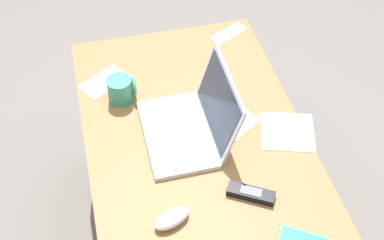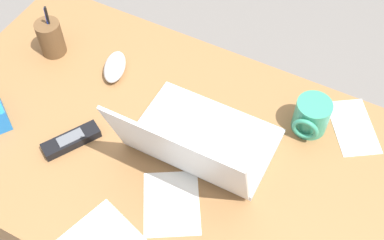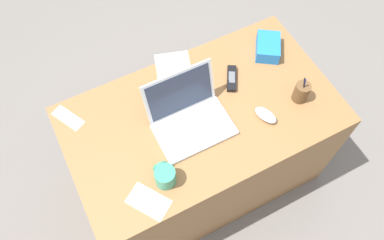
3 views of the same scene
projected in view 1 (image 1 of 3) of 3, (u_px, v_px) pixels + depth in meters
The scene contains 9 objects.
desk at pixel (199, 208), 2.00m from camera, with size 1.30×0.75×0.73m, color olive.
laptop at pixel (191, 123), 1.75m from camera, with size 0.35×0.29×0.24m.
computer_mouse at pixel (172, 218), 1.53m from camera, with size 0.06×0.12×0.04m, color silver.
coffee_mug_white at pixel (121, 90), 1.86m from camera, with size 0.09×0.10×0.09m.
cordless_phone at pixel (251, 193), 1.60m from camera, with size 0.11×0.15×0.03m.
paper_note_near_laptop at pixel (232, 123), 1.81m from camera, with size 0.13×0.17×0.00m, color white.
paper_note_left at pixel (229, 33), 2.15m from camera, with size 0.06×0.16×0.00m, color white.
paper_note_right at pixel (288, 133), 1.78m from camera, with size 0.17×0.18×0.00m, color white.
paper_note_front at pixel (104, 82), 1.95m from camera, with size 0.10×0.18×0.00m, color white.
Camera 1 is at (1.07, -0.29, 2.07)m, focal length 48.60 mm.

